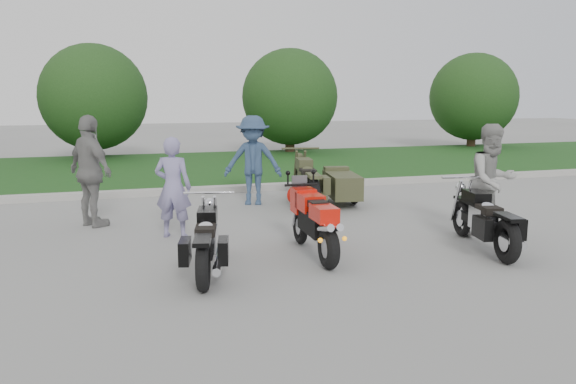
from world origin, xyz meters
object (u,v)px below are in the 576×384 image
object	(u,v)px
cruiser_left	(207,244)
person_grey	(492,181)
cruiser_right	(486,222)
cruiser_sidecar	(328,184)
person_denim	(253,160)
person_stripe	(173,187)
sportbike_red	(314,220)
person_back	(91,171)

from	to	relation	value
cruiser_left	person_grey	world-z (taller)	person_grey
cruiser_left	cruiser_right	size ratio (longest dim) A/B	0.95
cruiser_sidecar	person_denim	world-z (taller)	person_denim
person_denim	cruiser_sidecar	bearing A→B (deg)	-0.62
cruiser_right	person_stripe	distance (m)	4.83
sportbike_red	person_grey	size ratio (longest dim) A/B	1.04
cruiser_left	cruiser_right	xyz separation A→B (m)	(4.10, -0.05, 0.02)
cruiser_left	person_stripe	xyz separation A→B (m)	(-0.22, 2.07, 0.41)
sportbike_red	cruiser_sidecar	xyz separation A→B (m)	(1.52, 3.50, -0.09)
person_stripe	person_back	size ratio (longest dim) A/B	0.84
cruiser_left	person_denim	world-z (taller)	person_denim
cruiser_left	person_denim	xyz separation A→B (m)	(1.64, 4.41, 0.53)
cruiser_left	person_back	size ratio (longest dim) A/B	1.04
cruiser_left	cruiser_sidecar	size ratio (longest dim) A/B	0.83
cruiser_left	cruiser_sidecar	distance (m)	4.97
sportbike_red	cruiser_left	size ratio (longest dim) A/B	0.94
cruiser_sidecar	person_back	size ratio (longest dim) A/B	1.25
person_denim	person_stripe	bearing A→B (deg)	-109.31
person_grey	person_stripe	bearing A→B (deg)	162.40
cruiser_right	person_stripe	world-z (taller)	person_stripe
sportbike_red	person_stripe	size ratio (longest dim) A/B	1.16
sportbike_red	cruiser_sidecar	distance (m)	3.82
person_grey	cruiser_right	bearing A→B (deg)	-131.86
cruiser_right	person_denim	world-z (taller)	person_denim
sportbike_red	person_grey	bearing A→B (deg)	7.09
person_denim	sportbike_red	bearing A→B (deg)	-71.64
cruiser_right	cruiser_sidecar	world-z (taller)	cruiser_sidecar
cruiser_right	cruiser_left	bearing A→B (deg)	-169.61
cruiser_sidecar	cruiser_left	bearing A→B (deg)	-119.49
sportbike_red	person_stripe	xyz separation A→B (m)	(-1.80, 1.70, 0.29)
cruiser_right	person_grey	bearing A→B (deg)	61.15
sportbike_red	person_denim	distance (m)	4.05
person_stripe	person_back	distance (m)	1.74
person_stripe	cruiser_left	bearing A→B (deg)	118.76
person_denim	person_back	bearing A→B (deg)	-140.47
person_back	cruiser_right	bearing A→B (deg)	-154.24
person_denim	person_grey	bearing A→B (deg)	-31.16
cruiser_sidecar	person_back	xyz separation A→B (m)	(-4.60, -0.64, 0.53)
person_denim	person_back	distance (m)	3.35
sportbike_red	person_denim	xyz separation A→B (m)	(0.06, 4.03, 0.40)
cruiser_left	cruiser_sidecar	bearing A→B (deg)	63.43
person_stripe	person_grey	xyz separation A→B (m)	(4.94, -1.39, 0.10)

